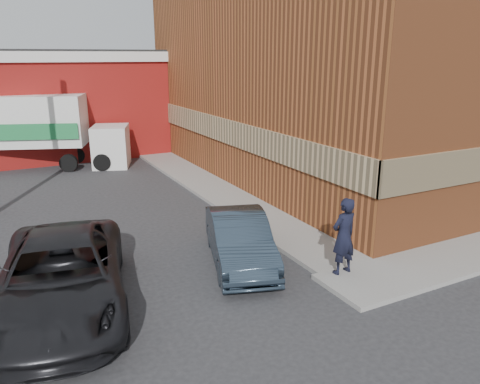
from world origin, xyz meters
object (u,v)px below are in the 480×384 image
box_truck (41,127)px  suv_a (61,276)px  brick_building (359,69)px  man (344,236)px  warehouse (13,103)px  sedan (240,239)px

box_truck → suv_a: bearing=-73.8°
brick_building → man: brick_building is taller
man → suv_a: 6.54m
warehouse → sedan: (4.35, -18.36, -2.14)m
suv_a → box_truck: (1.05, 14.46, 1.24)m
man → box_truck: box_truck is taller
warehouse → sedan: size_ratio=3.97×
brick_building → suv_a: 16.97m
brick_building → man: 12.91m
man → sedan: bearing=-50.6°
man → box_truck: (-5.30, 16.01, 0.94)m
sedan → box_truck: 14.59m
sedan → brick_building: bearing=53.8°
sedan → warehouse: bearing=121.2°
warehouse → sedan: bearing=-76.7°
man → box_truck: size_ratio=0.26×
suv_a → warehouse: bearing=101.2°
brick_building → box_truck: size_ratio=2.46×
man → warehouse: bearing=-78.3°
man → sedan: man is taller
warehouse → box_truck: 4.41m
warehouse → sedan: 18.99m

